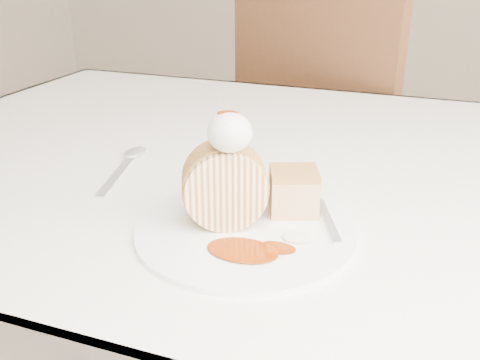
% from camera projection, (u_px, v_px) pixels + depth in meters
% --- Properties ---
extents(table, '(1.40, 0.90, 0.75)m').
position_uv_depth(table, '(302.00, 215.00, 0.83)').
color(table, white).
rests_on(table, ground).
extents(chair_far, '(0.59, 0.59, 0.97)m').
position_uv_depth(chair_far, '(330.00, 141.00, 1.47)').
color(chair_far, brown).
rests_on(chair_far, ground).
extents(plate, '(0.32, 0.32, 0.01)m').
position_uv_depth(plate, '(245.00, 230.00, 0.59)').
color(plate, white).
rests_on(plate, table).
extents(roulade_slice, '(0.10, 0.08, 0.09)m').
position_uv_depth(roulade_slice, '(225.00, 186.00, 0.59)').
color(roulade_slice, '#FEDEB1').
rests_on(roulade_slice, plate).
extents(cake_chunk, '(0.07, 0.07, 0.05)m').
position_uv_depth(cake_chunk, '(294.00, 194.00, 0.62)').
color(cake_chunk, '#B68445').
rests_on(cake_chunk, plate).
extents(whipped_cream, '(0.05, 0.05, 0.04)m').
position_uv_depth(whipped_cream, '(230.00, 132.00, 0.55)').
color(whipped_cream, white).
rests_on(whipped_cream, roulade_slice).
extents(caramel_drizzle, '(0.02, 0.02, 0.01)m').
position_uv_depth(caramel_drizzle, '(228.00, 109.00, 0.54)').
color(caramel_drizzle, '#7F2B05').
rests_on(caramel_drizzle, whipped_cream).
extents(caramel_pool, '(0.09, 0.07, 0.00)m').
position_uv_depth(caramel_pool, '(242.00, 250.00, 0.55)').
color(caramel_pool, '#7F2B05').
rests_on(caramel_pool, plate).
extents(fork, '(0.07, 0.14, 0.00)m').
position_uv_depth(fork, '(328.00, 220.00, 0.61)').
color(fork, silver).
rests_on(fork, plate).
extents(spoon, '(0.07, 0.17, 0.00)m').
position_uv_depth(spoon, '(116.00, 177.00, 0.74)').
color(spoon, silver).
rests_on(spoon, table).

